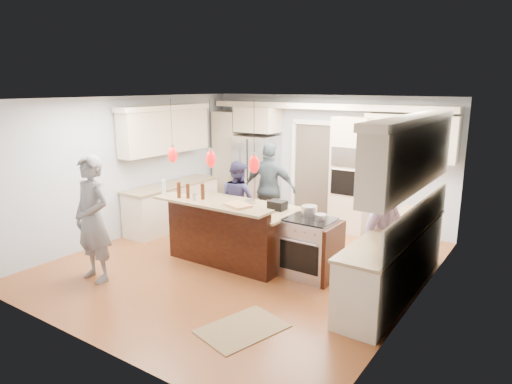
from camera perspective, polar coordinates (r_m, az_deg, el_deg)
ground_plane at (r=7.73m, az=-1.47°, el=-8.82°), size 6.00×6.00×0.00m
room_shell at (r=7.25m, az=-1.56°, el=4.62°), size 5.54×6.04×2.72m
refrigerator at (r=10.41m, az=0.01°, el=2.15°), size 0.90×0.70×1.80m
oven_column at (r=9.32m, az=11.90°, el=2.12°), size 0.72×0.69×2.30m
back_upper_cabinets at (r=9.97m, az=4.25°, el=6.10°), size 5.30×0.61×2.54m
right_counter_run at (r=6.62m, az=17.57°, el=-3.60°), size 0.64×3.10×2.51m
left_cabinets at (r=9.55m, az=-10.70°, el=1.85°), size 0.64×2.30×2.51m
kitchen_island at (r=7.76m, az=-2.67°, el=-4.94°), size 2.10×1.46×1.12m
island_range at (r=7.12m, az=6.88°, el=-6.95°), size 0.82×0.71×0.92m
pendant_lights at (r=7.00m, az=-5.67°, el=4.14°), size 1.75×0.15×1.03m
person_bar_end at (r=7.22m, az=-19.76°, el=-3.22°), size 0.72×0.49×1.91m
person_far_left at (r=8.65m, az=-2.23°, el=-1.10°), size 0.87×0.75×1.53m
person_far_right at (r=8.97m, az=1.72°, el=0.40°), size 1.13×0.65×1.82m
person_range_side at (r=6.85m, az=16.22°, el=-4.60°), size 0.98×1.27×1.73m
floor_rug at (r=5.81m, az=-1.71°, el=-16.70°), size 0.95×1.18×0.01m
water_bottle at (r=7.67m, az=-11.46°, el=0.53°), size 0.08×0.08×0.26m
beer_bottle_a at (r=7.41m, az=-8.51°, el=0.13°), size 0.07×0.07×0.24m
beer_bottle_b at (r=7.47m, az=-9.63°, el=0.26°), size 0.08×0.08×0.26m
beer_bottle_c at (r=7.32m, az=-6.69°, el=0.07°), size 0.08×0.08×0.26m
drink_can at (r=7.29m, az=-7.74°, el=-0.62°), size 0.06×0.06×0.11m
cutting_board at (r=6.89m, az=-2.27°, el=-1.64°), size 0.47×0.39×0.03m
pot_large at (r=7.18m, az=6.68°, el=-2.30°), size 0.25×0.25×0.15m
pot_small at (r=6.94m, az=8.07°, el=-3.12°), size 0.18×0.18×0.09m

